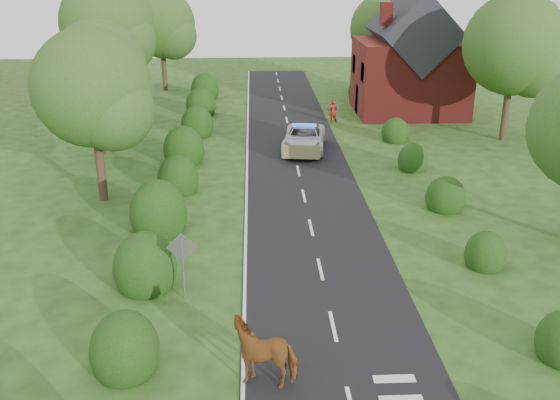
{
  "coord_description": "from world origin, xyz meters",
  "views": [
    {
      "loc": [
        -2.49,
        -17.35,
        11.17
      ],
      "look_at": [
        -1.38,
        8.16,
        1.3
      ],
      "focal_mm": 40.0,
      "sensor_mm": 36.0,
      "label": 1
    }
  ],
  "objects_px": {
    "road_sign": "(182,257)",
    "pedestrian_purple": "(333,111)",
    "cow": "(266,353)",
    "pedestrian_red": "(333,111)",
    "police_van": "(304,138)"
  },
  "relations": [
    {
      "from": "pedestrian_red",
      "to": "pedestrian_purple",
      "type": "height_order",
      "value": "same"
    },
    {
      "from": "road_sign",
      "to": "pedestrian_purple",
      "type": "relative_size",
      "value": 1.57
    },
    {
      "from": "police_van",
      "to": "road_sign",
      "type": "bearing_deg",
      "value": -98.96
    },
    {
      "from": "pedestrian_red",
      "to": "pedestrian_purple",
      "type": "distance_m",
      "value": 0.21
    },
    {
      "from": "cow",
      "to": "pedestrian_red",
      "type": "xyz_separation_m",
      "value": [
        5.59,
        29.82,
        0.01
      ]
    },
    {
      "from": "cow",
      "to": "road_sign",
      "type": "bearing_deg",
      "value": -140.92
    },
    {
      "from": "road_sign",
      "to": "pedestrian_red",
      "type": "bearing_deg",
      "value": 71.75
    },
    {
      "from": "cow",
      "to": "pedestrian_purple",
      "type": "bearing_deg",
      "value": 177.25
    },
    {
      "from": "police_van",
      "to": "pedestrian_red",
      "type": "height_order",
      "value": "police_van"
    },
    {
      "from": "road_sign",
      "to": "cow",
      "type": "distance_m",
      "value": 5.37
    },
    {
      "from": "police_van",
      "to": "cow",
      "type": "bearing_deg",
      "value": -88.97
    },
    {
      "from": "pedestrian_red",
      "to": "cow",
      "type": "bearing_deg",
      "value": 53.01
    },
    {
      "from": "pedestrian_purple",
      "to": "road_sign",
      "type": "bearing_deg",
      "value": 81.67
    },
    {
      "from": "cow",
      "to": "pedestrian_purple",
      "type": "height_order",
      "value": "pedestrian_purple"
    },
    {
      "from": "cow",
      "to": "pedestrian_purple",
      "type": "relative_size",
      "value": 1.4
    }
  ]
}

